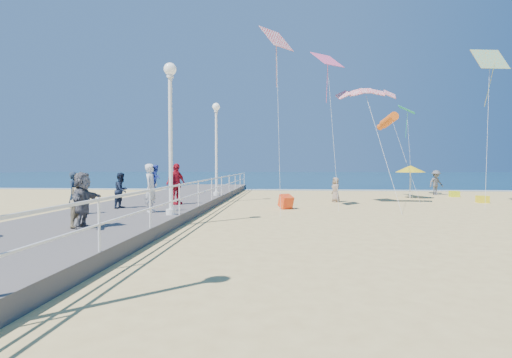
# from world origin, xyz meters

# --- Properties ---
(ground) EXTENTS (160.00, 160.00, 0.00)m
(ground) POSITION_xyz_m (0.00, 0.00, 0.00)
(ground) COLOR #EBCD7B
(ground) RESTS_ON ground
(ocean) EXTENTS (160.00, 90.00, 0.05)m
(ocean) POSITION_xyz_m (0.00, 65.00, 0.01)
(ocean) COLOR #0B2D46
(ocean) RESTS_ON ground
(surf_line) EXTENTS (160.00, 1.20, 0.04)m
(surf_line) POSITION_xyz_m (0.00, 20.50, 0.03)
(surf_line) COLOR silver
(surf_line) RESTS_ON ground
(boardwalk) EXTENTS (5.00, 44.00, 0.40)m
(boardwalk) POSITION_xyz_m (-7.50, 0.00, 0.20)
(boardwalk) COLOR slate
(boardwalk) RESTS_ON ground
(railing) EXTENTS (0.05, 42.00, 0.55)m
(railing) POSITION_xyz_m (-5.05, 0.00, 1.25)
(railing) COLOR white
(railing) RESTS_ON boardwalk
(lamp_post_mid) EXTENTS (0.44, 0.44, 5.32)m
(lamp_post_mid) POSITION_xyz_m (-5.35, 0.00, 3.66)
(lamp_post_mid) COLOR white
(lamp_post_mid) RESTS_ON boardwalk
(lamp_post_far) EXTENTS (0.44, 0.44, 5.32)m
(lamp_post_far) POSITION_xyz_m (-5.35, 9.00, 3.66)
(lamp_post_far) COLOR white
(lamp_post_far) RESTS_ON boardwalk
(woman_holding_toddler) EXTENTS (0.49, 0.69, 1.80)m
(woman_holding_toddler) POSITION_xyz_m (-6.29, 0.64, 1.30)
(woman_holding_toddler) COLOR silver
(woman_holding_toddler) RESTS_ON boardwalk
(toddler_held) EXTENTS (0.38, 0.47, 0.91)m
(toddler_held) POSITION_xyz_m (-6.14, 0.79, 1.71)
(toddler_held) COLOR blue
(toddler_held) RESTS_ON boardwalk
(spectator_0) EXTENTS (0.40, 0.58, 1.52)m
(spectator_0) POSITION_xyz_m (-8.76, -0.21, 1.16)
(spectator_0) COLOR #1C2A3D
(spectator_0) RESTS_ON boardwalk
(spectator_1) EXTENTS (0.65, 0.80, 1.53)m
(spectator_1) POSITION_xyz_m (-7.03, -2.98, 1.16)
(spectator_1) COLOR gray
(spectator_1) RESTS_ON boardwalk
(spectator_3) EXTENTS (0.93, 1.15, 1.83)m
(spectator_3) POSITION_xyz_m (-6.19, 3.59, 1.31)
(spectator_3) COLOR #B31628
(spectator_3) RESTS_ON boardwalk
(spectator_5) EXTENTS (0.54, 1.47, 1.57)m
(spectator_5) POSITION_xyz_m (-6.89, -3.17, 1.18)
(spectator_5) COLOR #5A595F
(spectator_5) RESTS_ON boardwalk
(spectator_7) EXTENTS (0.65, 0.78, 1.44)m
(spectator_7) POSITION_xyz_m (-7.99, 1.97, 1.12)
(spectator_7) COLOR #172033
(spectator_7) RESTS_ON boardwalk
(beach_walker_a) EXTENTS (1.32, 1.07, 1.78)m
(beach_walker_a) POSITION_xyz_m (9.39, 15.79, 0.89)
(beach_walker_a) COLOR #56565A
(beach_walker_a) RESTS_ON ground
(beach_walker_c) EXTENTS (0.64, 0.81, 1.44)m
(beach_walker_c) POSITION_xyz_m (1.55, 9.71, 0.72)
(beach_walker_c) COLOR gray
(beach_walker_c) RESTS_ON ground
(box_kite) EXTENTS (0.83, 0.89, 0.74)m
(box_kite) POSITION_xyz_m (-1.33, 5.75, 0.30)
(box_kite) COLOR red
(box_kite) RESTS_ON ground
(beach_umbrella) EXTENTS (1.90, 1.90, 2.14)m
(beach_umbrella) POSITION_xyz_m (6.66, 12.73, 1.91)
(beach_umbrella) COLOR white
(beach_umbrella) RESTS_ON ground
(beach_chair_left) EXTENTS (0.55, 0.55, 0.40)m
(beach_chair_left) POSITION_xyz_m (9.84, 9.89, 0.20)
(beach_chair_left) COLOR yellow
(beach_chair_left) RESTS_ON ground
(beach_chair_right) EXTENTS (0.55, 0.55, 0.40)m
(beach_chair_right) POSITION_xyz_m (10.00, 14.12, 0.20)
(beach_chair_right) COLOR #D1DE17
(beach_chair_right) RESTS_ON ground
(kite_parafoil) EXTENTS (3.17, 0.94, 0.65)m
(kite_parafoil) POSITION_xyz_m (2.89, 7.90, 6.09)
(kite_parafoil) COLOR red
(kite_windsock) EXTENTS (1.05, 2.91, 1.13)m
(kite_windsock) POSITION_xyz_m (5.14, 12.23, 5.00)
(kite_windsock) COLOR #EA5C13
(kite_diamond_pink) EXTENTS (1.83, 1.78, 0.87)m
(kite_diamond_pink) POSITION_xyz_m (0.82, 7.82, 7.74)
(kite_diamond_pink) COLOR #E45487
(kite_diamond_multi) EXTENTS (1.76, 1.27, 1.27)m
(kite_diamond_multi) POSITION_xyz_m (9.56, 8.79, 7.85)
(kite_diamond_multi) COLOR #18C2CC
(kite_diamond_green) EXTENTS (1.42, 1.50, 0.58)m
(kite_diamond_green) POSITION_xyz_m (7.06, 15.06, 6.03)
(kite_diamond_green) COLOR #26B272
(kite_diamond_redwhite) EXTENTS (1.63, 1.70, 1.08)m
(kite_diamond_redwhite) POSITION_xyz_m (-1.79, 5.09, 8.05)
(kite_diamond_redwhite) COLOR red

